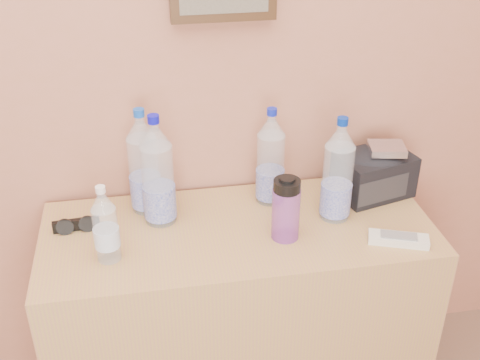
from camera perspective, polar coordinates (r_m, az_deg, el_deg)
name	(u,v)px	position (r m, az deg, el deg)	size (l,w,h in m)	color
dresser	(238,319)	(2.01, -0.15, -13.05)	(1.16, 0.48, 0.72)	tan
pet_large_a	(158,176)	(1.76, -7.80, 0.37)	(0.09, 0.09, 0.34)	silver
pet_large_b	(144,167)	(1.82, -9.11, 1.27)	(0.09, 0.09, 0.33)	silver
pet_large_c	(271,161)	(1.85, 2.91, 1.79)	(0.09, 0.09, 0.31)	silver
pet_large_d	(338,175)	(1.78, 9.25, 0.50)	(0.09, 0.09, 0.33)	silver
pet_small	(106,228)	(1.65, -12.63, -4.45)	(0.07, 0.07, 0.23)	silver
nalgene_bottle	(286,208)	(1.70, 4.38, -2.70)	(0.08, 0.08, 0.20)	purple
sunglasses	(76,225)	(1.83, -15.26, -4.10)	(0.14, 0.05, 0.03)	black
ac_remote	(398,239)	(1.78, 14.79, -5.46)	(0.17, 0.05, 0.02)	silver
toiletry_bag	(374,172)	(1.96, 12.59, 0.77)	(0.23, 0.16, 0.15)	black
foil_packet	(387,148)	(1.92, 13.74, 2.93)	(0.11, 0.09, 0.02)	white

